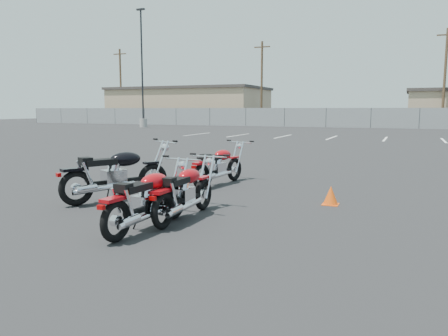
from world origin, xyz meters
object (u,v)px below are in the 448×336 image
at_px(motorcycle_second_black, 116,174).
at_px(motorcycle_rear_red, 148,199).
at_px(motorcycle_third_red, 185,192).
at_px(motorcycle_front_red, 219,166).

bearing_deg(motorcycle_second_black, motorcycle_rear_red, -42.05).
bearing_deg(motorcycle_second_black, motorcycle_third_red, -21.88).
height_order(motorcycle_third_red, motorcycle_rear_red, motorcycle_rear_red).
xyz_separation_m(motorcycle_front_red, motorcycle_second_black, (-1.09, -2.29, 0.07)).
xyz_separation_m(motorcycle_front_red, motorcycle_rear_red, (0.56, -3.77, 0.00)).
xyz_separation_m(motorcycle_third_red, motorcycle_rear_red, (-0.19, -0.75, 0.01)).
relative_size(motorcycle_front_red, motorcycle_second_black, 0.90).
distance_m(motorcycle_third_red, motorcycle_rear_red, 0.77).
height_order(motorcycle_front_red, motorcycle_third_red, motorcycle_front_red).
distance_m(motorcycle_front_red, motorcycle_second_black, 2.53).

